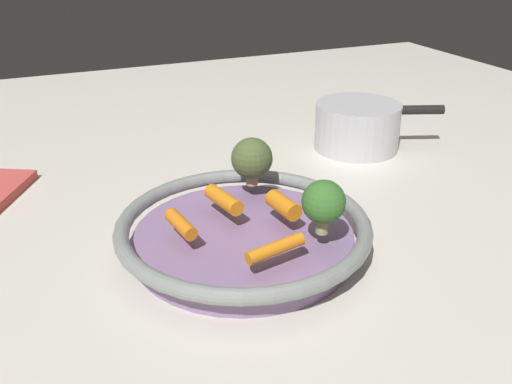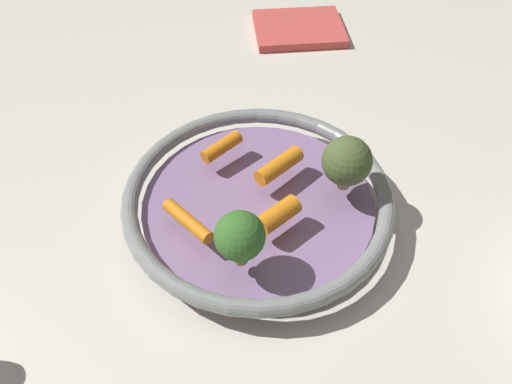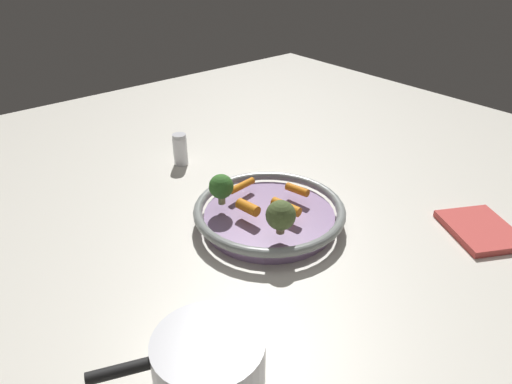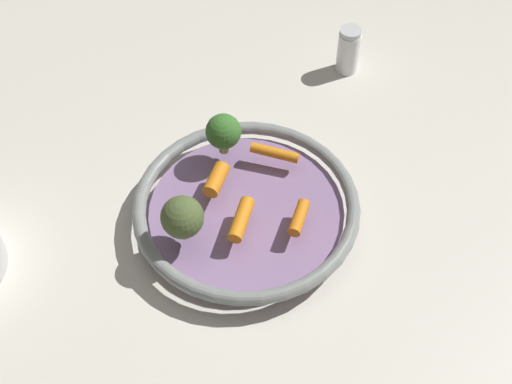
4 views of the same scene
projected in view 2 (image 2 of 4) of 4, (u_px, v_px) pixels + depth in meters
ground_plane at (258, 216)px, 0.62m from camera, size 2.04×2.04×0.00m
serving_bowl at (258, 203)px, 0.60m from camera, size 0.31×0.31×0.04m
baby_carrot_left at (189, 222)px, 0.55m from camera, size 0.03×0.07×0.02m
baby_carrot_right at (278, 215)px, 0.55m from camera, size 0.05×0.03×0.02m
baby_carrot_near_rim at (279, 166)px, 0.60m from camera, size 0.07×0.03×0.02m
baby_carrot_center at (220, 148)px, 0.62m from camera, size 0.06×0.03×0.02m
broccoli_floret_edge at (347, 161)px, 0.56m from camera, size 0.06×0.06×0.07m
broccoli_floret_small at (240, 236)px, 0.49m from camera, size 0.05×0.05×0.06m
dish_towel at (299, 29)px, 0.90m from camera, size 0.19×0.18×0.01m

